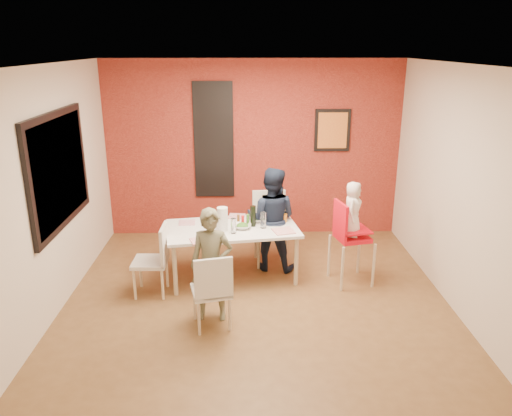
{
  "coord_description": "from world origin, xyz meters",
  "views": [
    {
      "loc": [
        -0.12,
        -5.3,
        2.9
      ],
      "look_at": [
        0.0,
        0.3,
        1.05
      ],
      "focal_mm": 35.0,
      "sensor_mm": 36.0,
      "label": 1
    }
  ],
  "objects_px": {
    "toddler": "(353,209)",
    "paper_towel_roll": "(222,219)",
    "child_near": "(212,265)",
    "high_chair": "(349,235)",
    "wine_bottle": "(253,216)",
    "chair_left": "(156,256)",
    "chair_far": "(270,223)",
    "dining_table": "(232,232)",
    "chair_near": "(212,288)",
    "child_far": "(271,219)"
  },
  "relations": [
    {
      "from": "chair_near",
      "to": "chair_left",
      "type": "height_order",
      "value": "chair_left"
    },
    {
      "from": "chair_left",
      "to": "wine_bottle",
      "type": "distance_m",
      "value": 1.3
    },
    {
      "from": "high_chair",
      "to": "wine_bottle",
      "type": "xyz_separation_m",
      "value": [
        -1.19,
        0.23,
        0.17
      ]
    },
    {
      "from": "high_chair",
      "to": "paper_towel_roll",
      "type": "height_order",
      "value": "high_chair"
    },
    {
      "from": "child_far",
      "to": "toddler",
      "type": "distance_m",
      "value": 1.1
    },
    {
      "from": "chair_far",
      "to": "wine_bottle",
      "type": "xyz_separation_m",
      "value": [
        -0.24,
        -0.47,
        0.27
      ]
    },
    {
      "from": "high_chair",
      "to": "child_near",
      "type": "height_order",
      "value": "child_near"
    },
    {
      "from": "chair_far",
      "to": "chair_left",
      "type": "xyz_separation_m",
      "value": [
        -1.41,
        -0.95,
        -0.07
      ]
    },
    {
      "from": "high_chair",
      "to": "paper_towel_roll",
      "type": "xyz_separation_m",
      "value": [
        -1.57,
        0.09,
        0.19
      ]
    },
    {
      "from": "high_chair",
      "to": "child_near",
      "type": "xyz_separation_m",
      "value": [
        -1.65,
        -0.83,
        -0.01
      ]
    },
    {
      "from": "child_near",
      "to": "wine_bottle",
      "type": "bearing_deg",
      "value": 70.06
    },
    {
      "from": "wine_bottle",
      "to": "chair_far",
      "type": "bearing_deg",
      "value": 62.93
    },
    {
      "from": "toddler",
      "to": "paper_towel_roll",
      "type": "height_order",
      "value": "toddler"
    },
    {
      "from": "dining_table",
      "to": "high_chair",
      "type": "height_order",
      "value": "high_chair"
    },
    {
      "from": "child_far",
      "to": "toddler",
      "type": "bearing_deg",
      "value": 169.56
    },
    {
      "from": "child_near",
      "to": "toddler",
      "type": "relative_size",
      "value": 1.84
    },
    {
      "from": "chair_left",
      "to": "toddler",
      "type": "bearing_deg",
      "value": 97.25
    },
    {
      "from": "wine_bottle",
      "to": "paper_towel_roll",
      "type": "height_order",
      "value": "paper_towel_roll"
    },
    {
      "from": "dining_table",
      "to": "toddler",
      "type": "distance_m",
      "value": 1.53
    },
    {
      "from": "high_chair",
      "to": "child_far",
      "type": "xyz_separation_m",
      "value": [
        -0.94,
        0.46,
        0.05
      ]
    },
    {
      "from": "toddler",
      "to": "high_chair",
      "type": "bearing_deg",
      "value": 132.62
    },
    {
      "from": "chair_near",
      "to": "toddler",
      "type": "bearing_deg",
      "value": -160.31
    },
    {
      "from": "child_far",
      "to": "wine_bottle",
      "type": "bearing_deg",
      "value": 56.07
    },
    {
      "from": "chair_left",
      "to": "child_near",
      "type": "relative_size",
      "value": 0.69
    },
    {
      "from": "chair_near",
      "to": "high_chair",
      "type": "distance_m",
      "value": 1.96
    },
    {
      "from": "chair_left",
      "to": "high_chair",
      "type": "distance_m",
      "value": 2.37
    },
    {
      "from": "high_chair",
      "to": "wine_bottle",
      "type": "height_order",
      "value": "high_chair"
    },
    {
      "from": "high_chair",
      "to": "toddler",
      "type": "xyz_separation_m",
      "value": [
        0.03,
        0.01,
        0.33
      ]
    },
    {
      "from": "wine_bottle",
      "to": "paper_towel_roll",
      "type": "distance_m",
      "value": 0.41
    },
    {
      "from": "high_chair",
      "to": "child_near",
      "type": "distance_m",
      "value": 1.85
    },
    {
      "from": "child_near",
      "to": "high_chair",
      "type": "bearing_deg",
      "value": 30.31
    },
    {
      "from": "dining_table",
      "to": "chair_far",
      "type": "bearing_deg",
      "value": 45.3
    },
    {
      "from": "toddler",
      "to": "wine_bottle",
      "type": "distance_m",
      "value": 1.25
    },
    {
      "from": "chair_near",
      "to": "child_far",
      "type": "xyz_separation_m",
      "value": [
        0.69,
        1.52,
        0.22
      ]
    },
    {
      "from": "chair_near",
      "to": "paper_towel_roll",
      "type": "xyz_separation_m",
      "value": [
        0.06,
        1.15,
        0.35
      ]
    },
    {
      "from": "dining_table",
      "to": "high_chair",
      "type": "distance_m",
      "value": 1.46
    },
    {
      "from": "high_chair",
      "to": "toddler",
      "type": "relative_size",
      "value": 1.56
    },
    {
      "from": "chair_left",
      "to": "paper_towel_roll",
      "type": "height_order",
      "value": "paper_towel_roll"
    },
    {
      "from": "chair_near",
      "to": "child_near",
      "type": "xyz_separation_m",
      "value": [
        -0.02,
        0.23,
        0.15
      ]
    },
    {
      "from": "chair_near",
      "to": "child_near",
      "type": "height_order",
      "value": "child_near"
    },
    {
      "from": "chair_near",
      "to": "toddler",
      "type": "height_order",
      "value": "toddler"
    },
    {
      "from": "high_chair",
      "to": "paper_towel_roll",
      "type": "relative_size",
      "value": 3.59
    },
    {
      "from": "child_near",
      "to": "toddler",
      "type": "bearing_deg",
      "value": 30.23
    },
    {
      "from": "dining_table",
      "to": "paper_towel_roll",
      "type": "bearing_deg",
      "value": -137.53
    },
    {
      "from": "chair_near",
      "to": "high_chair",
      "type": "xyz_separation_m",
      "value": [
        1.63,
        1.07,
        0.17
      ]
    },
    {
      "from": "dining_table",
      "to": "chair_left",
      "type": "distance_m",
      "value": 1.01
    },
    {
      "from": "high_chair",
      "to": "wine_bottle",
      "type": "relative_size",
      "value": 3.99
    },
    {
      "from": "dining_table",
      "to": "chair_near",
      "type": "bearing_deg",
      "value": -98.18
    },
    {
      "from": "child_near",
      "to": "wine_bottle",
      "type": "relative_size",
      "value": 4.7
    },
    {
      "from": "toddler",
      "to": "chair_near",
      "type": "bearing_deg",
      "value": 143.86
    }
  ]
}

